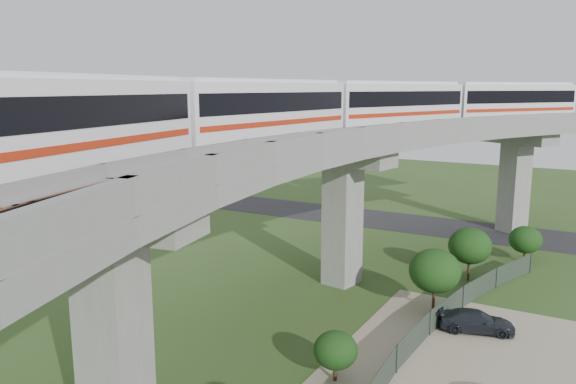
# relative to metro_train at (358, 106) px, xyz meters

# --- Properties ---
(ground) EXTENTS (160.00, 160.00, 0.00)m
(ground) POSITION_rel_metro_train_xyz_m (-1.45, -11.42, -12.31)
(ground) COLOR #354C1E
(ground) RESTS_ON ground
(asphalt_road) EXTENTS (60.00, 8.00, 0.03)m
(asphalt_road) POSITION_rel_metro_train_xyz_m (-1.45, 18.58, -12.29)
(asphalt_road) COLOR #232326
(asphalt_road) RESTS_ON ground
(viaduct) EXTENTS (19.58, 73.98, 11.40)m
(viaduct) POSITION_rel_metro_train_xyz_m (2.39, -11.42, -3.26)
(viaduct) COLOR #99968E
(viaduct) RESTS_ON ground
(metro_train) EXTENTS (17.25, 60.15, 3.64)m
(metro_train) POSITION_rel_metro_train_xyz_m (0.00, 0.00, 0.00)
(metro_train) COLOR white
(metro_train) RESTS_ON ground
(fence) EXTENTS (3.87, 38.73, 1.50)m
(fence) POSITION_rel_metro_train_xyz_m (8.30, -11.42, -11.56)
(fence) COLOR #2D382D
(fence) RESTS_ON ground
(tree_0) EXTENTS (2.51, 2.51, 2.88)m
(tree_0) POSITION_rel_metro_train_xyz_m (10.04, 10.48, -10.49)
(tree_0) COLOR #382314
(tree_0) RESTS_ON ground
(tree_1) EXTENTS (3.01, 3.01, 3.84)m
(tree_1) POSITION_rel_metro_train_xyz_m (7.14, 3.87, -9.75)
(tree_1) COLOR #382314
(tree_1) RESTS_ON ground
(tree_2) EXTENTS (3.13, 3.13, 3.97)m
(tree_2) POSITION_rel_metro_train_xyz_m (6.51, -3.04, -9.67)
(tree_2) COLOR #382314
(tree_2) RESTS_ON ground
(tree_3) EXTENTS (2.08, 2.08, 2.44)m
(tree_3) POSITION_rel_metro_train_xyz_m (4.75, -13.51, -10.76)
(tree_3) COLOR #382314
(tree_3) RESTS_ON ground
(car_dark) EXTENTS (4.44, 2.79, 1.20)m
(car_dark) POSITION_rel_metro_train_xyz_m (9.39, -4.71, -11.67)
(car_dark) COLOR black
(car_dark) RESTS_ON dirt_lot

